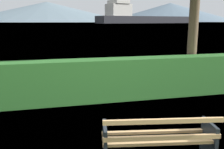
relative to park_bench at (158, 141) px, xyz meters
name	(u,v)px	position (x,y,z in m)	size (l,w,h in m)	color
water_surface	(48,23)	(0.01, 308.46, -0.42)	(620.00, 620.00, 0.00)	#7A99A8
park_bench	(158,141)	(0.00, 0.00, 0.00)	(1.73, 0.85, 0.87)	tan
hedge_row	(107,80)	(0.01, 3.47, 0.15)	(10.63, 0.64, 1.15)	#2D6B28
cargo_ship_large	(142,17)	(84.80, 226.31, 5.11)	(107.25, 46.64, 19.80)	#232328
fishing_boat_near	(159,22)	(114.76, 254.17, 0.06)	(4.78, 3.75, 1.36)	gold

